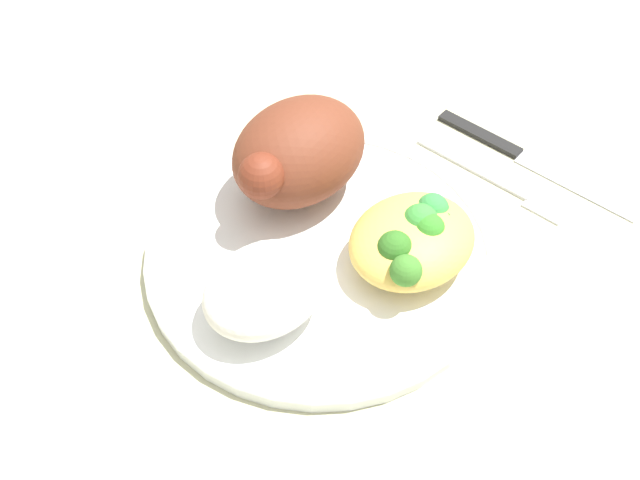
{
  "coord_description": "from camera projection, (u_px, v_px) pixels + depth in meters",
  "views": [
    {
      "loc": [
        0.28,
        0.31,
        0.51
      ],
      "look_at": [
        0.0,
        0.0,
        0.02
      ],
      "focal_mm": 48.22,
      "sensor_mm": 36.0,
      "label": 1
    }
  ],
  "objects": [
    {
      "name": "plate",
      "position": [
        320.0,
        254.0,
        0.65
      ],
      "size": [
        0.27,
        0.27,
        0.01
      ],
      "color": "white",
      "rests_on": "ground_plane"
    },
    {
      "name": "mac_cheese_with_broccoli",
      "position": [
        413.0,
        239.0,
        0.62
      ],
      "size": [
        0.1,
        0.09,
        0.05
      ],
      "color": "#EAC255",
      "rests_on": "plate"
    },
    {
      "name": "fork",
      "position": [
        499.0,
        181.0,
        0.71
      ],
      "size": [
        0.03,
        0.14,
        0.01
      ],
      "color": "silver",
      "rests_on": "ground_plane"
    },
    {
      "name": "ground_plane",
      "position": [
        320.0,
        260.0,
        0.66
      ],
      "size": [
        2.0,
        2.0,
        0.0
      ],
      "primitive_type": "plane",
      "color": "#BEBF98"
    },
    {
      "name": "rice_pile",
      "position": [
        265.0,
        289.0,
        0.59
      ],
      "size": [
        0.09,
        0.08,
        0.04
      ],
      "primitive_type": "ellipsoid",
      "color": "white",
      "rests_on": "plate"
    },
    {
      "name": "roasted_chicken",
      "position": [
        297.0,
        153.0,
        0.66
      ],
      "size": [
        0.12,
        0.09,
        0.08
      ],
      "color": "brown",
      "rests_on": "plate"
    },
    {
      "name": "knife",
      "position": [
        518.0,
        153.0,
        0.73
      ],
      "size": [
        0.04,
        0.19,
        0.01
      ],
      "color": "black",
      "rests_on": "ground_plane"
    }
  ]
}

